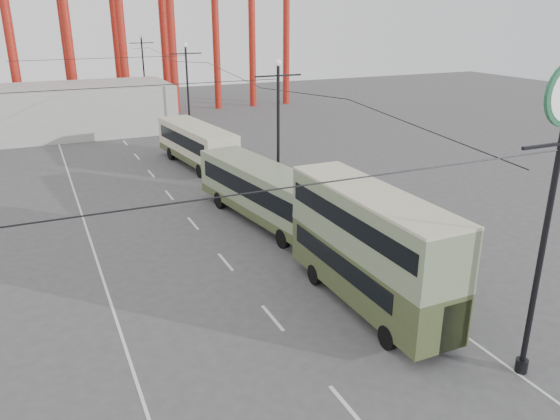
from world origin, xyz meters
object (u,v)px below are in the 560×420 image
lamp_post_near (559,157)px  double_decker_bus (370,244)px  single_decker_cream (197,143)px  pedestrian (314,255)px  single_decker_green (264,191)px

lamp_post_near → double_decker_bus: (-2.43, 6.28, -4.94)m
double_decker_bus → single_decker_cream: size_ratio=0.88×
double_decker_bus → pedestrian: 4.56m
single_decker_cream → double_decker_bus: bearing=-96.3°
double_decker_bus → lamp_post_near: bearing=-69.2°
single_decker_green → single_decker_cream: bearing=82.2°
lamp_post_near → single_decker_cream: (-2.51, 31.84, -5.97)m
lamp_post_near → pedestrian: 12.81m
single_decker_cream → pedestrian: size_ratio=6.84×
double_decker_bus → single_decker_green: bearing=89.8°
single_decker_cream → pedestrian: (-0.40, -21.55, -1.08)m
single_decker_green → single_decker_cream: 14.26m
single_decker_green → pedestrian: (-0.43, -7.29, -1.11)m
double_decker_bus → single_decker_cream: (-0.07, 25.56, -1.03)m
pedestrian → single_decker_green: bearing=-131.6°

